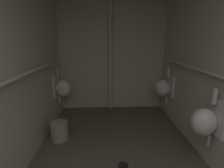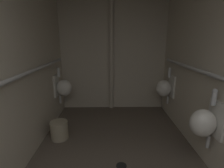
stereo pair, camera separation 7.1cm
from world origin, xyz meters
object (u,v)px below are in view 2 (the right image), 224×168
at_px(standpipe_back_wall, 111,52).
at_px(urinal_right_far, 165,88).
at_px(urinal_left_mid, 63,87).
at_px(waste_bin, 59,130).
at_px(urinal_right_mid, 205,122).
at_px(floor_drain, 121,166).

bearing_deg(standpipe_back_wall, urinal_right_far, -25.32).
bearing_deg(urinal_left_mid, waste_bin, -82.11).
xyz_separation_m(urinal_right_mid, standpipe_back_wall, (-1.08, 2.01, 0.68)).
height_order(floor_drain, waste_bin, waste_bin).
height_order(standpipe_back_wall, waste_bin, standpipe_back_wall).
bearing_deg(urinal_right_mid, floor_drain, 176.12).
xyz_separation_m(standpipe_back_wall, waste_bin, (-0.88, -1.27, -1.18)).
bearing_deg(urinal_left_mid, urinal_right_mid, -36.88).
relative_size(urinal_left_mid, urinal_right_far, 1.00).
relative_size(urinal_right_mid, floor_drain, 5.39).
distance_m(urinal_left_mid, standpipe_back_wall, 1.28).
distance_m(urinal_right_mid, floor_drain, 1.18).
bearing_deg(urinal_right_far, waste_bin, -158.89).
bearing_deg(urinal_right_far, floor_drain, -124.42).
relative_size(urinal_right_far, standpipe_back_wall, 0.29).
bearing_deg(urinal_left_mid, urinal_right_far, -1.88).
bearing_deg(urinal_right_far, standpipe_back_wall, 154.68).
bearing_deg(urinal_right_far, urinal_left_mid, 178.12).
bearing_deg(urinal_right_far, urinal_right_mid, -90.00).
relative_size(standpipe_back_wall, waste_bin, 8.67).
xyz_separation_m(urinal_right_far, waste_bin, (-1.96, -0.76, -0.51)).
bearing_deg(waste_bin, urinal_right_mid, -20.47).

